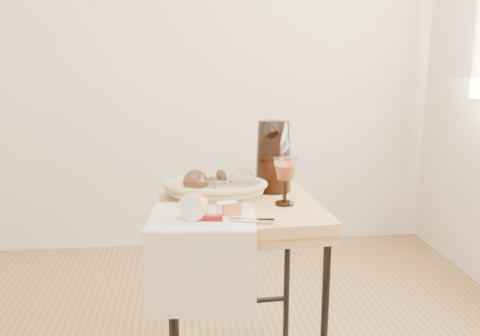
{
  "coord_description": "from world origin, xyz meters",
  "views": [
    {
      "loc": [
        0.36,
        -1.13,
        1.12
      ],
      "look_at": [
        0.53,
        0.44,
        0.77
      ],
      "focal_mm": 38.47,
      "sensor_mm": 36.0,
      "label": 1
    }
  ],
  "objects": [
    {
      "name": "apple_half",
      "position": [
        0.38,
        0.29,
        0.69
      ],
      "size": [
        0.1,
        0.07,
        0.08
      ],
      "primitive_type": "ellipsoid",
      "rotation": [
        0.0,
        0.0,
        -0.38
      ],
      "color": "#B4291C",
      "rests_on": "tea_towel"
    },
    {
      "name": "goblet_lying_b",
      "position": [
        0.51,
        0.51,
        0.7
      ],
      "size": [
        0.16,
        0.12,
        0.09
      ],
      "primitive_type": null,
      "rotation": [
        0.0,
        0.0,
        0.3
      ],
      "color": "white",
      "rests_on": "bread_basket"
    },
    {
      "name": "wine_goblet",
      "position": [
        0.67,
        0.42,
        0.72
      ],
      "size": [
        0.08,
        0.08,
        0.16
      ],
      "primitive_type": null,
      "rotation": [
        0.0,
        0.0,
        -0.01
      ],
      "color": "white",
      "rests_on": "side_table"
    },
    {
      "name": "wall_back",
      "position": [
        0.0,
        1.8,
        1.35
      ],
      "size": [
        3.6,
        0.0,
        2.7
      ],
      "primitive_type": "cube",
      "color": "beige",
      "rests_on": "ground"
    },
    {
      "name": "goblet_lying_a",
      "position": [
        0.43,
        0.55,
        0.7
      ],
      "size": [
        0.16,
        0.15,
        0.09
      ],
      "primitive_type": null,
      "rotation": [
        0.0,
        0.0,
        3.7
      ],
      "color": "brown",
      "rests_on": "bread_basket"
    },
    {
      "name": "table_knife",
      "position": [
        0.48,
        0.26,
        0.66
      ],
      "size": [
        0.23,
        0.07,
        0.02
      ],
      "primitive_type": null,
      "rotation": [
        0.0,
        0.0,
        -0.2
      ],
      "color": "silver",
      "rests_on": "tea_towel"
    },
    {
      "name": "tea_towel",
      "position": [
        0.41,
        0.32,
        0.65
      ],
      "size": [
        0.33,
        0.31,
        0.01
      ],
      "primitive_type": "cube",
      "rotation": [
        0.0,
        0.0,
        -0.1
      ],
      "color": "white",
      "rests_on": "side_table"
    },
    {
      "name": "pitcher",
      "position": [
        0.67,
        0.59,
        0.77
      ],
      "size": [
        0.25,
        0.29,
        0.29
      ],
      "primitive_type": null,
      "rotation": [
        0.0,
        0.0,
        0.4
      ],
      "color": "black",
      "rests_on": "side_table"
    },
    {
      "name": "side_table",
      "position": [
        0.53,
        0.46,
        0.32
      ],
      "size": [
        0.53,
        0.53,
        0.65
      ],
      "primitive_type": null,
      "rotation": [
        0.0,
        0.0,
        0.05
      ],
      "color": "brown",
      "rests_on": "floor"
    },
    {
      "name": "bread_basket",
      "position": [
        0.46,
        0.53,
        0.67
      ],
      "size": [
        0.33,
        0.24,
        0.05
      ],
      "primitive_type": null,
      "rotation": [
        0.0,
        0.0,
        -0.1
      ],
      "color": "tan",
      "rests_on": "side_table"
    },
    {
      "name": "apple_wedge",
      "position": [
        0.48,
        0.32,
        0.67
      ],
      "size": [
        0.06,
        0.04,
        0.04
      ],
      "primitive_type": "cube",
      "rotation": [
        0.0,
        0.0,
        0.27
      ],
      "color": "white",
      "rests_on": "tea_towel"
    }
  ]
}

